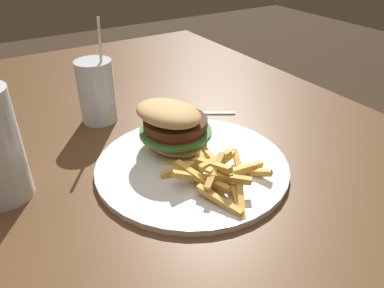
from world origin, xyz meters
name	(u,v)px	position (x,y,z in m)	size (l,w,h in m)	color
dining_table	(166,281)	(0.00, 0.00, 0.65)	(1.67, 1.08, 0.77)	brown
meal_plate_near	(184,146)	(0.11, -0.10, 0.79)	(0.31, 0.31, 0.10)	white
juice_glass	(97,94)	(0.33, -0.03, 0.82)	(0.07, 0.07, 0.20)	silver
spoon	(163,110)	(0.29, -0.15, 0.77)	(0.12, 0.17, 0.02)	silver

